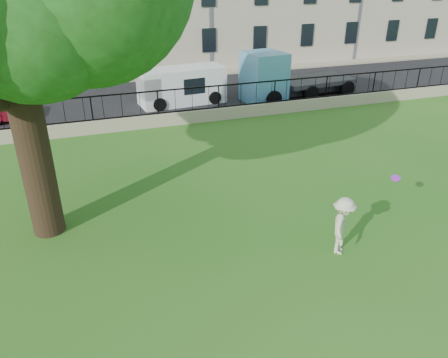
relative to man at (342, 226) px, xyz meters
name	(u,v)px	position (x,y,z in m)	size (l,w,h in m)	color
ground	(258,278)	(-2.50, -0.33, -0.81)	(120.00, 120.00, 0.00)	#206016
retaining_wall	(159,120)	(-2.50, 11.67, -0.51)	(50.00, 0.40, 0.60)	gray
iron_railing	(158,103)	(-2.50, 11.67, 0.34)	(50.00, 0.05, 1.13)	black
street	(143,100)	(-2.50, 16.37, -0.80)	(60.00, 9.00, 0.01)	black
sidewalk	(130,79)	(-2.50, 21.57, -0.75)	(60.00, 1.40, 0.12)	gray
man	(342,226)	(0.00, 0.00, 0.00)	(1.04, 0.60, 1.62)	beige
frisbee	(396,178)	(2.20, 0.83, 0.66)	(0.27, 0.27, 0.03)	purple
white_van	(182,86)	(-0.50, 15.07, 0.17)	(4.64, 1.81, 1.95)	silver
blue_truck	(298,74)	(6.08, 14.07, 0.56)	(6.50, 2.31, 2.73)	#539AC4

